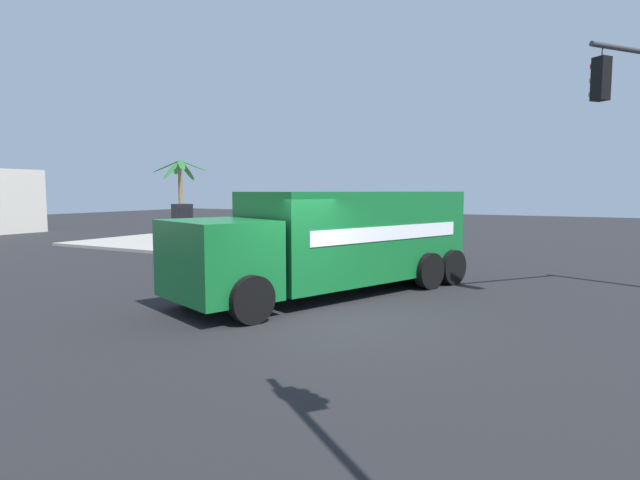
% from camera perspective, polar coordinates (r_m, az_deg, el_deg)
% --- Properties ---
extents(ground_plane, '(100.00, 100.00, 0.00)m').
position_cam_1_polar(ground_plane, '(10.73, 1.27, -9.03)').
color(ground_plane, black).
extents(sidewalk_corner_far, '(12.21, 12.21, 0.14)m').
position_cam_1_polar(sidewalk_corner_far, '(28.02, -9.86, 0.04)').
color(sidewalk_corner_far, '#9E998E').
rests_on(sidewalk_corner_far, ground).
extents(delivery_truck, '(8.66, 5.37, 2.66)m').
position_cam_1_polar(delivery_truck, '(13.47, 1.85, 0.04)').
color(delivery_truck, '#146B2D').
rests_on(delivery_truck, ground).
extents(vending_machine_red, '(1.13, 1.05, 1.85)m').
position_cam_1_polar(vending_machine_red, '(27.99, -14.94, 1.98)').
color(vending_machine_red, black).
rests_on(vending_machine_red, sidewalk_corner_far).
extents(palm_tree_far, '(2.58, 2.81, 4.28)m').
position_cam_1_polar(palm_tree_far, '(30.50, -15.17, 6.09)').
color(palm_tree_far, '#7A6647').
rests_on(palm_tree_far, sidewalk_corner_far).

